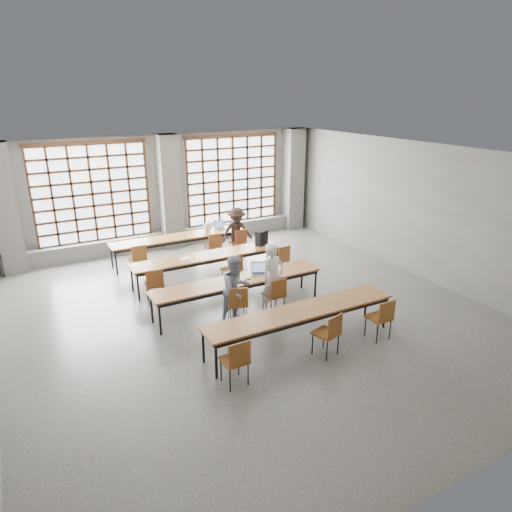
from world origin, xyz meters
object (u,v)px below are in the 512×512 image
Objects in this scene: chair_front_left at (238,301)px; green_box at (235,277)px; student_female at (236,289)px; backpack at (262,238)px; laptop_front at (259,271)px; red_pouch at (234,358)px; plastic_bag at (208,227)px; desk_row_c at (238,282)px; chair_near_left at (236,358)px; phone at (247,279)px; desk_row_b at (208,257)px; mouse at (275,271)px; chair_front_right at (276,292)px; student_back at (237,232)px; desk_row_d at (301,313)px; chair_back_left at (138,257)px; chair_near_mid at (330,331)px; laptop_back at (220,227)px; desk_row_a at (180,238)px; chair_back_right at (239,240)px; student_male at (273,279)px; chair_back_mid at (214,244)px; chair_mid_centre at (234,267)px; chair_near_right at (382,315)px; chair_mid_left at (155,282)px.

chair_front_left reaches higher than green_box.
student_female is 3.77× the size of backpack.
red_pouch is at bearing -126.09° from laptop_front.
plastic_bag reaches higher than red_pouch.
desk_row_c is at bearing -102.67° from plastic_bag.
chair_near_left is 6.77× the size of phone.
student_female is at bearing -113.32° from green_box.
desk_row_b is 2.05m from mouse.
student_back reaches higher than chair_front_right.
desk_row_d is 5.34m from chair_back_left.
desk_row_b is at bearing 67.13° from student_female.
desk_row_b is 1.80m from laptop_front.
laptop_back reaches higher than chair_near_mid.
student_female is at bearing -93.32° from desk_row_a.
chair_back_right is 0.25m from student_back.
red_pouch is (-1.26, -6.19, -0.16)m from desk_row_a.
chair_front_left reaches higher than desk_row_a.
chair_near_left reaches higher than phone.
chair_back_right and chair_near_mid have the same top height.
chair_front_left is at bearing -98.46° from desk_row_b.
chair_front_left is (-0.27, -4.33, -0.13)m from desk_row_a.
phone is (-0.42, 0.40, -0.07)m from student_male.
chair_back_mid is 1.00× the size of chair_back_right.
desk_row_d is 13.99× the size of plastic_bag.
chair_mid_centre reaches higher than desk_row_c.
chair_near_right is (2.21, -1.94, 0.00)m from chair_front_left.
chair_near_right is (1.28, -0.00, 0.00)m from chair_near_mid.
laptop_front is at bearing -83.85° from chair_mid_centre.
student_back is 3.51m from green_box.
chair_back_right is 2.14× the size of laptop_back.
desk_row_a and desk_row_d have the same top height.
chair_near_mid is 2.73m from green_box.
student_female is at bearing -72.15° from chair_back_left.
chair_front_right is at bearing -87.88° from laptop_front.
chair_back_right is 5.65m from chair_near_right.
laptop_back reaches higher than chair_front_left.
chair_back_right is at bearing 71.80° from laptop_front.
desk_row_d is 1.46m from student_male.
desk_row_c is 3.56m from student_back.
backpack is (1.96, 2.49, 0.39)m from chair_front_left.
student_male reaches higher than chair_back_mid.
chair_back_left is 3.61m from laptop_front.
chair_back_right is at bearing 59.86° from chair_mid_centre.
chair_near_right reaches higher than red_pouch.
chair_near_right is 3.52× the size of green_box.
chair_back_right is 0.83m from laptop_back.
chair_front_right is 2.73m from backpack.
student_male is at bearing -76.42° from desk_row_b.
laptop_front is (2.15, -1.09, 0.25)m from chair_mid_left.
chair_mid_centre is at bearing 77.87° from phone.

